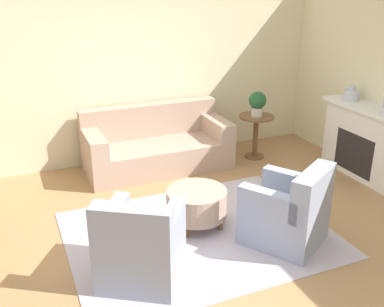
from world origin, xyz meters
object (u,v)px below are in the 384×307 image
Objects in this scene: couch at (156,147)px; armchair_right at (288,213)px; potted_plant_on_side_table at (257,102)px; ottoman_table at (196,203)px; vase_mantel_near at (352,94)px; armchair_left at (140,247)px; side_table at (256,129)px.

couch is 2.57m from armchair_right.
couch is at bearing 104.02° from armchair_right.
potted_plant_on_side_table is at bearing 67.62° from armchair_right.
ottoman_table is 1.83× the size of potted_plant_on_side_table.
vase_mantel_near is 0.58× the size of potted_plant_on_side_table.
potted_plant_on_side_table is (0.93, 2.27, 0.54)m from armchair_right.
armchair_left is at bearing -138.50° from potted_plant_on_side_table.
ottoman_table is 2.37m from potted_plant_on_side_table.
armchair_left and armchair_right have the same top height.
armchair_right is at bearing -43.33° from ottoman_table.
armchair_left is 1.13m from ottoman_table.
armchair_left is 3.46m from potted_plant_on_side_table.
armchair_left is 3.94m from vase_mantel_near.
potted_plant_on_side_table is (-1.04, 0.84, -0.22)m from vase_mantel_near.
potted_plant_on_side_table is (2.56, 2.27, 0.54)m from armchair_left.
vase_mantel_near is at bearing 14.73° from ottoman_table.
vase_mantel_near reaches higher than armchair_right.
armchair_left is 1.49× the size of ottoman_table.
couch is at bearing 157.59° from vase_mantel_near.
side_table is 3.13× the size of vase_mantel_near.
ottoman_table is (-0.13, -1.79, -0.04)m from couch.
armchair_right is at bearing -144.12° from vase_mantel_near.
side_table is at bearing 41.50° from armchair_left.
vase_mantel_near is at bearing -38.96° from side_table.
side_table is at bearing 42.71° from ottoman_table.
side_table is 0.43m from potted_plant_on_side_table.
potted_plant_on_side_table reaches higher than couch.
couch is 5.58× the size of potted_plant_on_side_table.
ottoman_table is at bearing -94.14° from couch.
couch is 3.08× the size of side_table.
side_table reaches higher than ottoman_table.
armchair_left is at bearing -158.38° from vase_mantel_near.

